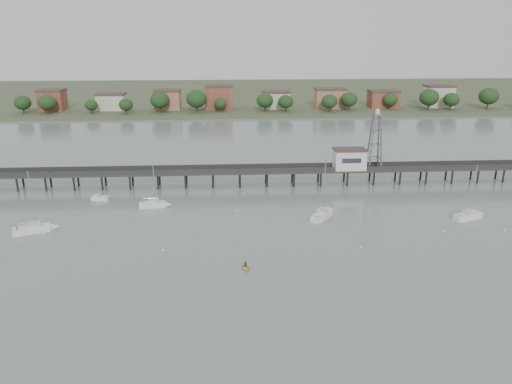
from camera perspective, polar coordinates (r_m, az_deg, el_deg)
ground_plane at (r=75.03m, az=2.28°, el=-12.99°), size 500.00×500.00×0.00m
pier at (r=128.89m, az=-0.32°, el=2.41°), size 150.00×5.00×5.50m
pier_building at (r=131.84m, az=10.62°, el=3.75°), size 8.40×5.40×5.30m
lattice_tower at (r=132.56m, az=13.47°, el=5.61°), size 3.20×3.20×15.50m
sailboat_a at (r=109.36m, az=-23.39°, el=-3.83°), size 8.42×5.13×13.42m
sailboat_c at (r=109.57m, az=7.89°, el=-2.40°), size 6.76×8.28×13.82m
sailboat_b at (r=116.01m, az=-11.14°, el=-1.39°), size 6.80×2.43×11.19m
sailboat_d at (r=116.90m, az=23.53°, el=-2.46°), size 7.86×4.78×12.58m
white_tender at (r=124.27m, az=-17.42°, el=-0.66°), size 4.05×1.95×1.53m
yellow_dinghy at (r=85.70m, az=-1.20°, el=-8.76°), size 1.68×1.01×2.27m
dinghy_occupant at (r=85.70m, az=-1.20°, el=-8.76°), size 0.83×1.26×0.28m
mooring_buoys at (r=102.06m, az=6.35°, el=-4.25°), size 92.69×22.03×0.39m
far_shore at (r=305.87m, az=-2.14°, el=11.05°), size 500.00×170.00×10.40m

